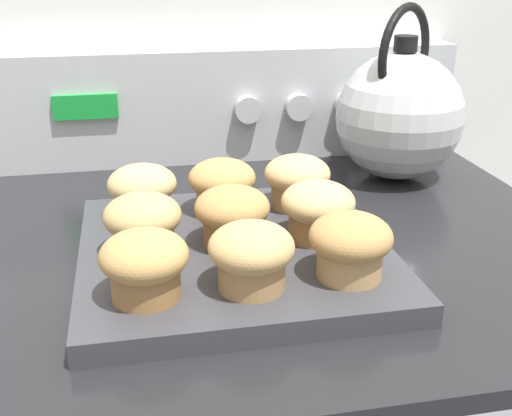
{
  "coord_description": "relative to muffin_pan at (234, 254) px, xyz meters",
  "views": [
    {
      "loc": [
        -0.11,
        -0.32,
        1.2
      ],
      "look_at": [
        0.01,
        0.27,
        0.96
      ],
      "focal_mm": 45.0,
      "sensor_mm": 36.0,
      "label": 1
    }
  ],
  "objects": [
    {
      "name": "muffin_pan",
      "position": [
        0.0,
        0.0,
        0.0
      ],
      "size": [
        0.3,
        0.3,
        0.02
      ],
      "color": "#38383D",
      "rests_on": "stove_range"
    },
    {
      "name": "muffin_r2_c1",
      "position": [
        0.0,
        0.09,
        0.04
      ],
      "size": [
        0.07,
        0.07,
        0.06
      ],
      "color": "tan",
      "rests_on": "muffin_pan"
    },
    {
      "name": "muffin_r1_c2",
      "position": [
        0.09,
        -0.0,
        0.04
      ],
      "size": [
        0.07,
        0.07,
        0.06
      ],
      "color": "olive",
      "rests_on": "muffin_pan"
    },
    {
      "name": "muffin_r1_c1",
      "position": [
        -0.0,
        0.0,
        0.04
      ],
      "size": [
        0.07,
        0.07,
        0.06
      ],
      "color": "olive",
      "rests_on": "muffin_pan"
    },
    {
      "name": "muffin_r2_c0",
      "position": [
        -0.09,
        0.09,
        0.04
      ],
      "size": [
        0.07,
        0.07,
        0.06
      ],
      "color": "tan",
      "rests_on": "muffin_pan"
    },
    {
      "name": "tea_kettle",
      "position": [
        0.26,
        0.22,
        0.08
      ],
      "size": [
        0.19,
        0.18,
        0.23
      ],
      "color": "silver",
      "rests_on": "stove_range"
    },
    {
      "name": "muffin_r0_c2",
      "position": [
        0.09,
        -0.09,
        0.04
      ],
      "size": [
        0.07,
        0.07,
        0.06
      ],
      "color": "tan",
      "rests_on": "muffin_pan"
    },
    {
      "name": "muffin_r0_c0",
      "position": [
        -0.09,
        -0.09,
        0.04
      ],
      "size": [
        0.07,
        0.07,
        0.06
      ],
      "color": "olive",
      "rests_on": "muffin_pan"
    },
    {
      "name": "control_panel",
      "position": [
        0.02,
        0.35,
        0.07
      ],
      "size": [
        0.75,
        0.07,
        0.16
      ],
      "color": "#B7BABF",
      "rests_on": "stove_range"
    },
    {
      "name": "muffin_r1_c0",
      "position": [
        -0.09,
        -0.0,
        0.04
      ],
      "size": [
        0.07,
        0.07,
        0.06
      ],
      "color": "olive",
      "rests_on": "muffin_pan"
    },
    {
      "name": "muffin_r0_c1",
      "position": [
        0.0,
        -0.09,
        0.04
      ],
      "size": [
        0.07,
        0.07,
        0.06
      ],
      "color": "#A37A4C",
      "rests_on": "muffin_pan"
    },
    {
      "name": "muffin_r2_c2",
      "position": [
        0.09,
        0.09,
        0.04
      ],
      "size": [
        0.07,
        0.07,
        0.06
      ],
      "color": "#A37A4C",
      "rests_on": "muffin_pan"
    }
  ]
}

